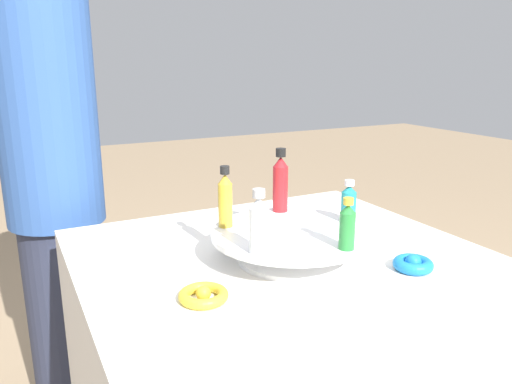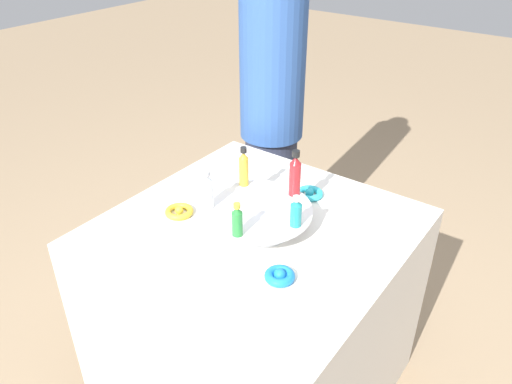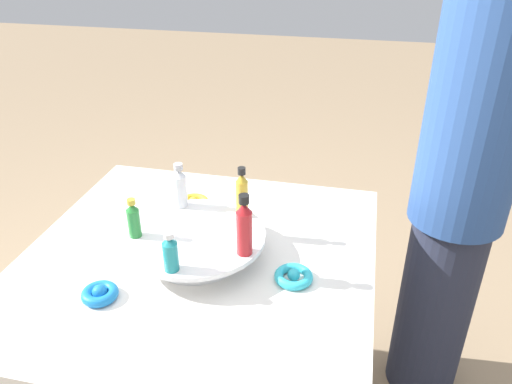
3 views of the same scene
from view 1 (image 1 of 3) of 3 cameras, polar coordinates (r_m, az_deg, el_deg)
display_stand at (r=1.05m, az=4.04°, el=-5.66°), size 0.33×0.33×0.07m
bottle_teal at (r=1.10m, az=10.54°, el=-1.22°), size 0.03×0.03×0.09m
bottle_red at (r=1.15m, az=2.81°, el=1.08°), size 0.04×0.04×0.15m
bottle_gold at (r=1.05m, az=-3.54°, el=-0.81°), size 0.03×0.03×0.13m
bottle_clear at (r=0.90m, az=0.32°, el=-3.68°), size 0.04×0.04×0.12m
bottle_green at (r=0.94m, az=10.39°, el=-3.81°), size 0.03×0.03×0.10m
ribbon_bow_gold at (r=0.90m, az=-6.03°, el=-11.64°), size 0.09×0.09×0.03m
ribbon_bow_blue at (r=1.06m, az=17.51°, el=-7.84°), size 0.08×0.08×0.03m
ribbon_bow_teal at (r=1.28m, az=-0.11°, el=-3.24°), size 0.09×0.09×0.03m
person_figure at (r=1.53m, az=-22.16°, el=1.74°), size 0.27×0.27×1.58m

